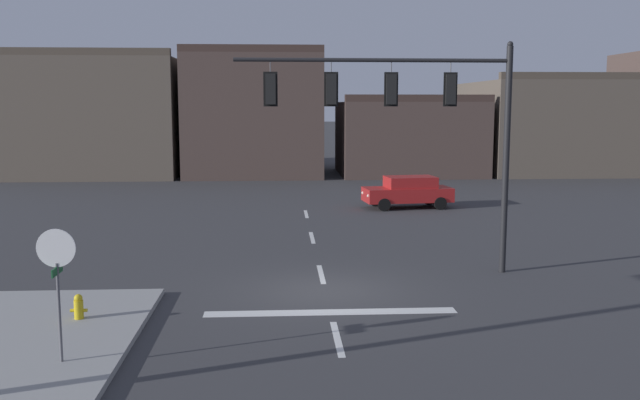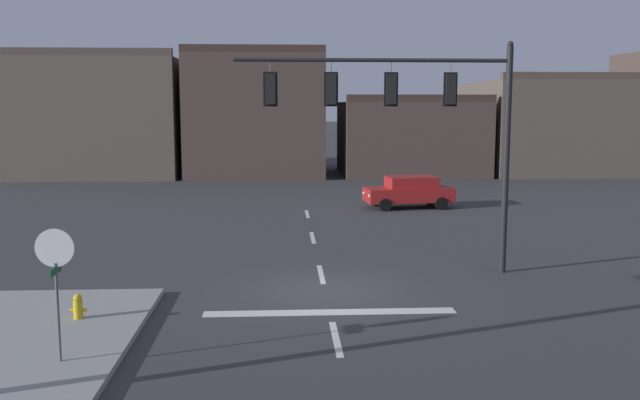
{
  "view_description": "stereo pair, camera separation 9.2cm",
  "coord_description": "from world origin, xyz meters",
  "px_view_note": "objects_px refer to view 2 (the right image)",
  "views": [
    {
      "loc": [
        -1.27,
        -19.01,
        5.22
      ],
      "look_at": [
        0.0,
        2.71,
        2.23
      ],
      "focal_mm": 39.03,
      "sensor_mm": 36.0,
      "label": 1
    },
    {
      "loc": [
        -1.18,
        -19.01,
        5.22
      ],
      "look_at": [
        0.0,
        2.71,
        2.23
      ],
      "focal_mm": 39.03,
      "sensor_mm": 36.0,
      "label": 2
    }
  ],
  "objects_px": {
    "car_lot_nearside": "(409,191)",
    "fire_hydrant": "(78,311)",
    "stop_sign": "(55,263)",
    "signal_mast_near_side": "(415,110)"
  },
  "relations": [
    {
      "from": "signal_mast_near_side",
      "to": "car_lot_nearside",
      "type": "relative_size",
      "value": 1.83
    },
    {
      "from": "fire_hydrant",
      "to": "car_lot_nearside",
      "type": "bearing_deg",
      "value": 58.29
    },
    {
      "from": "signal_mast_near_side",
      "to": "stop_sign",
      "type": "distance_m",
      "value": 11.63
    },
    {
      "from": "fire_hydrant",
      "to": "stop_sign",
      "type": "bearing_deg",
      "value": -80.93
    },
    {
      "from": "stop_sign",
      "to": "fire_hydrant",
      "type": "bearing_deg",
      "value": 99.07
    },
    {
      "from": "stop_sign",
      "to": "car_lot_nearside",
      "type": "xyz_separation_m",
      "value": [
        10.89,
        21.17,
        -1.29
      ]
    },
    {
      "from": "car_lot_nearside",
      "to": "fire_hydrant",
      "type": "xyz_separation_m",
      "value": [
        -11.34,
        -18.36,
        -0.53
      ]
    },
    {
      "from": "signal_mast_near_side",
      "to": "stop_sign",
      "type": "relative_size",
      "value": 2.97
    },
    {
      "from": "stop_sign",
      "to": "signal_mast_near_side",
      "type": "bearing_deg",
      "value": 41.27
    },
    {
      "from": "stop_sign",
      "to": "fire_hydrant",
      "type": "xyz_separation_m",
      "value": [
        -0.45,
        2.82,
        -1.82
      ]
    }
  ]
}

